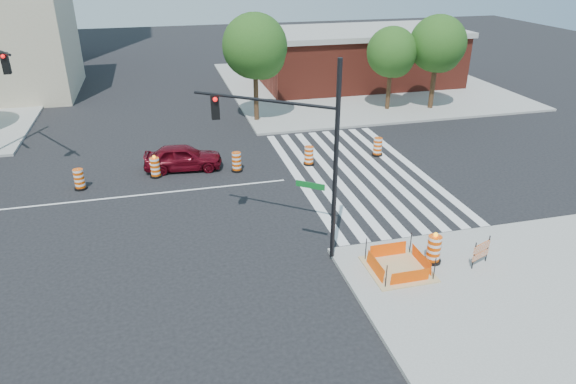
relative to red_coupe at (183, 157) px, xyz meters
The scene contains 18 objects.
ground 3.56m from the red_coupe, 129.14° to the right, with size 120.00×120.00×0.00m, color black.
sidewalk_ne 21.99m from the red_coupe, 44.07° to the left, with size 22.00×22.00×0.15m, color gray.
crosswalk_east 9.18m from the red_coupe, 17.22° to the right, with size 6.75×13.50×0.01m.
lane_centerline 3.56m from the red_coupe, 129.14° to the right, with size 14.00×0.12×0.01m, color silver.
excavation_pit 13.55m from the red_coupe, 59.88° to the right, with size 2.20×2.20×0.90m.
brick_storefront 22.04m from the red_coupe, 44.07° to the left, with size 16.50×8.50×4.60m.
red_coupe is the anchor object (origin of this frame).
signal_pole_se 10.68m from the red_coupe, 69.08° to the right, with size 4.49×3.46×7.34m.
pit_drum 14.18m from the red_coupe, 54.51° to the right, with size 0.63×0.63×1.23m.
barricade 15.60m from the red_coupe, 51.13° to the right, with size 0.86×0.38×1.08m.
tree_north_c 9.92m from the red_coupe, 53.30° to the left, with size 4.16×4.16×7.07m.
tree_north_d 17.12m from the red_coupe, 26.46° to the left, with size 3.47×3.46×5.89m.
tree_north_e 19.83m from the red_coupe, 20.91° to the left, with size 3.91×3.90×6.63m.
median_drum_2 5.21m from the red_coupe, 165.90° to the right, with size 0.60×0.60×1.02m.
median_drum_3 1.61m from the red_coupe, 155.44° to the right, with size 0.60×0.60×1.18m.
median_drum_4 2.85m from the red_coupe, 19.20° to the right, with size 0.60×0.60×1.02m.
median_drum_5 6.69m from the red_coupe, ahead, with size 0.60×0.60×1.02m.
median_drum_6 10.77m from the red_coupe, ahead, with size 0.60×0.60×1.02m.
Camera 1 is at (1.34, -23.00, 10.58)m, focal length 32.00 mm.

